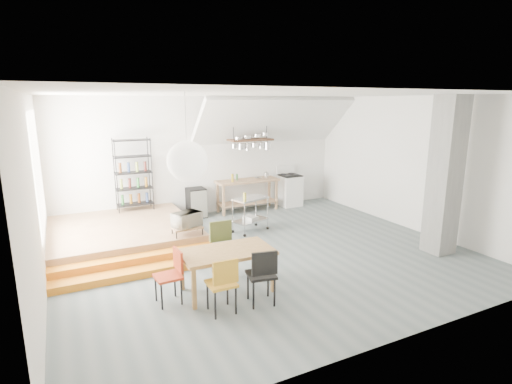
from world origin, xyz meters
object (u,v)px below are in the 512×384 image
dining_table (227,255)px  rolling_cart (250,210)px  stove (290,190)px  mini_fridge (196,203)px

dining_table → rolling_cart: 3.13m
stove → rolling_cart: size_ratio=1.25×
dining_table → mini_fridge: mini_fridge is taller
dining_table → stove: bearing=50.0°
rolling_cart → mini_fridge: bearing=95.0°
dining_table → rolling_cart: rolling_cart is taller
dining_table → mini_fridge: size_ratio=1.89×
stove → mini_fridge: (-2.90, 0.04, -0.08)m
stove → mini_fridge: stove is taller
dining_table → mini_fridge: 4.49m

